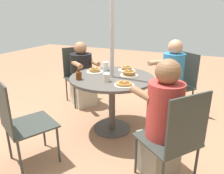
% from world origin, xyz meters
% --- Properties ---
extents(ground_plane, '(12.00, 12.00, 0.00)m').
position_xyz_m(ground_plane, '(0.00, 0.00, 0.00)').
color(ground_plane, '#9E7051').
extents(patio_table, '(1.07, 1.07, 0.74)m').
position_xyz_m(patio_table, '(0.00, 0.00, 0.62)').
color(patio_table, '#4C4742').
rests_on(patio_table, ground).
extents(umbrella_pole, '(0.05, 0.05, 2.10)m').
position_xyz_m(umbrella_pole, '(0.00, 0.00, 1.05)').
color(umbrella_pole, '#ADADB2').
rests_on(umbrella_pole, ground).
extents(patio_chair_north, '(0.64, 0.64, 0.94)m').
position_xyz_m(patio_chair_north, '(0.72, 0.92, 0.52)').
color(patio_chair_north, '#333833').
rests_on(patio_chair_north, ground).
extents(diner_north, '(0.52, 0.55, 1.16)m').
position_xyz_m(diner_north, '(0.61, 0.77, 0.54)').
color(diner_north, gray).
rests_on(diner_north, ground).
extents(patio_chair_east, '(0.64, 0.64, 0.94)m').
position_xyz_m(patio_chair_east, '(-0.91, 0.73, 0.52)').
color(patio_chair_east, '#333833').
rests_on(patio_chair_east, ground).
extents(diner_east, '(0.56, 0.53, 1.15)m').
position_xyz_m(diner_east, '(-0.77, 0.61, 0.53)').
color(diner_east, '#3D3D42').
rests_on(diner_east, ground).
extents(patio_chair_south, '(0.63, 0.63, 0.94)m').
position_xyz_m(patio_chair_south, '(-0.67, -0.95, 0.52)').
color(patio_chair_south, '#333833').
rests_on(patio_chair_south, ground).
extents(diner_south, '(0.57, 0.60, 1.06)m').
position_xyz_m(diner_south, '(-0.56, -0.80, 0.48)').
color(diner_south, beige).
rests_on(diner_south, ground).
extents(patio_chair_west, '(0.61, 0.61, 0.94)m').
position_xyz_m(patio_chair_west, '(1.04, -0.53, 0.52)').
color(patio_chair_west, '#333833').
rests_on(patio_chair_west, ground).
extents(pancake_plate_a, '(0.23, 0.23, 0.07)m').
position_xyz_m(pancake_plate_a, '(-0.13, 0.18, 0.77)').
color(pancake_plate_a, silver).
rests_on(pancake_plate_a, patio_table).
extents(pancake_plate_b, '(0.23, 0.23, 0.05)m').
position_xyz_m(pancake_plate_b, '(0.26, 0.26, 0.76)').
color(pancake_plate_b, silver).
rests_on(pancake_plate_b, patio_table).
extents(pancake_plate_c, '(0.23, 0.23, 0.06)m').
position_xyz_m(pancake_plate_c, '(-0.10, -0.30, 0.76)').
color(pancake_plate_c, silver).
rests_on(pancake_plate_c, patio_table).
extents(pancake_plate_d, '(0.23, 0.23, 0.06)m').
position_xyz_m(pancake_plate_d, '(-0.36, 0.06, 0.76)').
color(pancake_plate_d, silver).
rests_on(pancake_plate_d, patio_table).
extents(syrup_bottle, '(0.09, 0.07, 0.14)m').
position_xyz_m(syrup_bottle, '(0.27, -0.32, 0.79)').
color(syrup_bottle, '#602D0F').
rests_on(syrup_bottle, patio_table).
extents(coffee_cup, '(0.08, 0.08, 0.10)m').
position_xyz_m(coffee_cup, '(0.20, 0.02, 0.79)').
color(coffee_cup, beige).
rests_on(coffee_cup, patio_table).
extents(drinking_glass_a, '(0.07, 0.07, 0.12)m').
position_xyz_m(drinking_glass_a, '(-0.25, -0.21, 0.80)').
color(drinking_glass_a, silver).
rests_on(drinking_glass_a, patio_table).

